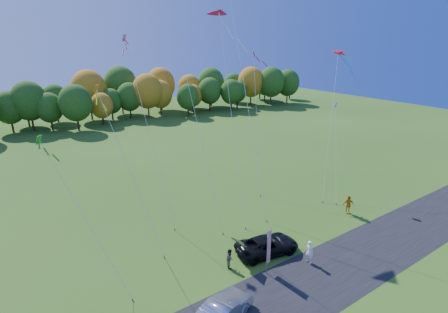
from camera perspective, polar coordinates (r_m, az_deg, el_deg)
ground at (r=29.22m, az=6.96°, el=-16.31°), size 160.00×160.00×0.00m
asphalt_strip at (r=26.99m, az=12.91°, el=-20.04°), size 90.00×6.00×0.01m
tree_line at (r=76.32m, az=-21.40°, el=4.64°), size 116.00×12.00×10.00m
black_suv at (r=29.56m, az=7.07°, el=-14.16°), size 5.63×3.35×1.47m
silver_sedan at (r=23.39m, az=-0.35°, el=-24.06°), size 5.13×3.26×1.60m
person_tailgate_a at (r=28.94m, az=13.78°, el=-14.86°), size 0.47×0.70×1.92m
person_tailgate_b at (r=27.78m, az=0.95°, el=-16.28°), size 0.83×0.92×1.54m
person_east at (r=37.44m, az=19.62°, el=-7.42°), size 1.18×0.95×1.87m
feather_flag at (r=26.62m, az=7.29°, el=-14.39°), size 0.47×0.20×3.66m
kite_delta_blue at (r=31.19m, az=-7.27°, el=17.38°), size 3.75×10.72×32.45m
kite_parafoil_orange at (r=36.21m, az=2.69°, el=15.31°), size 4.98×13.81×29.56m
kite_delta_red at (r=33.30m, az=1.23°, el=7.08°), size 3.70×9.01×20.46m
kite_parafoil_rainbow at (r=41.38m, az=17.06°, el=5.29°), size 9.26×6.37×15.81m
kite_diamond_yellow at (r=28.29m, az=-14.97°, el=-2.78°), size 3.04×5.80×13.72m
kite_diamond_green at (r=24.65m, az=-21.47°, el=-9.85°), size 3.94×5.24×11.24m
kite_diamond_white at (r=40.15m, az=5.37°, el=5.78°), size 4.05×6.68×16.24m
kite_diamond_pink at (r=32.79m, az=-12.15°, el=3.99°), size 1.24×7.71×17.42m
kite_diamond_blue_low at (r=39.49m, az=17.81°, el=0.50°), size 3.32×4.00×10.42m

